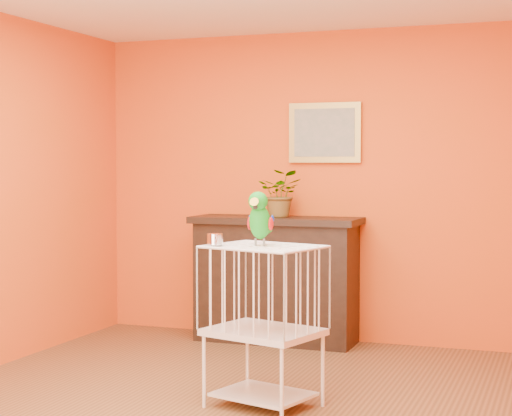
% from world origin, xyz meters
% --- Properties ---
extents(ground, '(4.50, 4.50, 0.00)m').
position_xyz_m(ground, '(0.00, 0.00, 0.00)').
color(ground, brown).
rests_on(ground, ground).
extents(room_shell, '(4.50, 4.50, 4.50)m').
position_xyz_m(room_shell, '(0.00, 0.00, 1.58)').
color(room_shell, '#DE4914').
rests_on(room_shell, ground).
extents(console_cabinet, '(1.41, 0.51, 1.05)m').
position_xyz_m(console_cabinet, '(-0.36, 2.01, 0.53)').
color(console_cabinet, black).
rests_on(console_cabinet, ground).
extents(potted_plant, '(0.41, 0.44, 0.31)m').
position_xyz_m(potted_plant, '(-0.32, 1.98, 1.20)').
color(potted_plant, '#26722D').
rests_on(potted_plant, console_cabinet).
extents(framed_picture, '(0.62, 0.04, 0.50)m').
position_xyz_m(framed_picture, '(0.00, 2.22, 1.75)').
color(framed_picture, '#B0933E').
rests_on(framed_picture, room_shell).
extents(birdcage, '(0.75, 0.65, 0.99)m').
position_xyz_m(birdcage, '(0.19, 0.16, 0.52)').
color(birdcage, silver).
rests_on(birdcage, ground).
extents(feed_cup, '(0.10, 0.10, 0.07)m').
position_xyz_m(feed_cup, '(-0.09, 0.08, 1.03)').
color(feed_cup, silver).
rests_on(feed_cup, birdcage).
extents(parrot, '(0.16, 0.30, 0.33)m').
position_xyz_m(parrot, '(0.17, 0.16, 1.16)').
color(parrot, '#59544C').
rests_on(parrot, birdcage).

